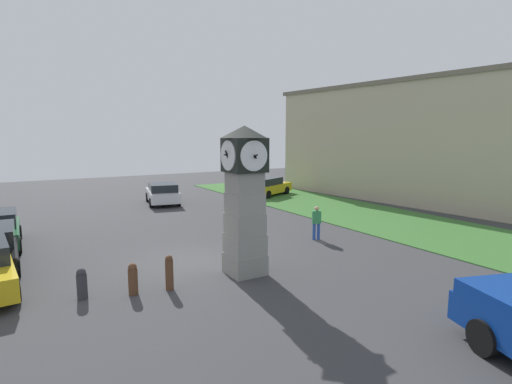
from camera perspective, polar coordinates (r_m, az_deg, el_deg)
name	(u,v)px	position (r m, az deg, el deg)	size (l,w,h in m)	color
ground_plane	(188,262)	(15.60, -9.74, -9.83)	(67.74, 67.74, 0.00)	#38383A
clock_tower	(245,199)	(13.55, -1.62, -1.06)	(1.60, 1.49, 5.10)	gray
bollard_near_tower	(82,283)	(13.05, -23.62, -11.86)	(0.30, 0.30, 0.93)	#333338
bollard_mid_row	(133,279)	(12.83, -17.17, -11.76)	(0.28, 0.28, 0.98)	brown
bollard_far_row	(169,272)	(12.91, -12.28, -11.13)	(0.25, 0.25, 1.11)	brown
car_far_lot	(268,186)	(31.52, 1.73, 0.80)	(3.46, 4.78, 1.47)	gold
car_silver_hatch	(163,193)	(28.67, -13.20, -0.16)	(4.62, 2.73, 1.46)	silver
pedestrian_near_bench	(316,221)	(18.55, 8.64, -4.09)	(0.42, 0.47, 1.56)	#264CA5
warehouse_blue_far	(409,142)	(32.85, 21.05, 6.74)	(21.18, 9.87, 8.56)	#B7A88E
grass_verge_far	(387,220)	(23.75, 18.26, -3.84)	(40.64, 6.75, 0.04)	#386B2D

